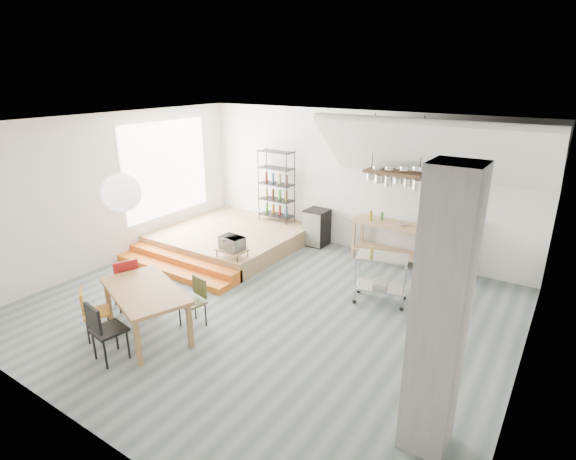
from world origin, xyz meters
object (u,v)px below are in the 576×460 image
Objects in this scene: rolling_cart at (381,273)px; stove at (459,256)px; dining_table at (145,294)px; mini_fridge at (317,227)px.

stove is at bearing 49.09° from rolling_cart.
mini_fridge reaches higher than dining_table.
mini_fridge is (-2.41, 1.88, -0.14)m from rolling_cart.
dining_table is at bearing -93.08° from mini_fridge.
stove is 1.34× the size of mini_fridge.
stove is 1.17× the size of rolling_cart.
stove reaches higher than mini_fridge.
mini_fridge is (0.26, 4.90, -0.26)m from dining_table.
mini_fridge is (-3.33, 0.04, -0.04)m from stove.
mini_fridge is at bearing 107.60° from dining_table.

